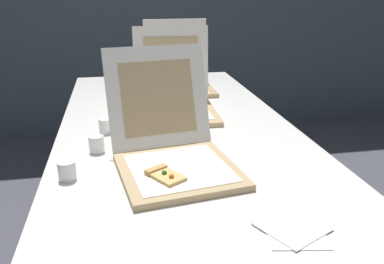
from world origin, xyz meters
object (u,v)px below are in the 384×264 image
object	(u,v)px
pizza_box_front	(173,153)
pizza_box_back	(179,80)
pizza_box_middle	(175,102)
cup_white_mid	(106,126)
table	(180,142)
cup_white_near_left	(67,171)
napkin_pile	(293,229)
cup_white_near_center	(97,144)
cup_white_far	(114,106)

from	to	relation	value
pizza_box_front	pizza_box_back	bearing A→B (deg)	71.99
pizza_box_middle	cup_white_mid	bearing A→B (deg)	-144.67
pizza_box_middle	cup_white_mid	xyz separation A→B (m)	(-0.32, -0.21, -0.03)
table	cup_white_near_left	distance (m)	0.55
pizza_box_middle	napkin_pile	world-z (taller)	pizza_box_middle
cup_white_near_center	pizza_box_front	bearing A→B (deg)	-35.93
pizza_box_middle	cup_white_far	xyz separation A→B (m)	(-0.29, 0.07, -0.03)
cup_white_mid	pizza_box_front	bearing A→B (deg)	-59.30
cup_white_near_center	pizza_box_back	bearing A→B (deg)	62.71
cup_white_near_left	napkin_pile	bearing A→B (deg)	-33.92
cup_white_near_left	napkin_pile	xyz separation A→B (m)	(0.58, -0.39, -0.03)
pizza_box_middle	pizza_box_front	bearing A→B (deg)	-97.00
cup_white_mid	napkin_pile	xyz separation A→B (m)	(0.47, -0.79, -0.03)
pizza_box_middle	cup_white_far	world-z (taller)	pizza_box_middle
pizza_box_middle	cup_white_near_center	xyz separation A→B (m)	(-0.35, -0.40, -0.03)
cup_white_near_left	napkin_pile	size ratio (longest dim) A/B	0.30
cup_white_near_left	pizza_box_front	bearing A→B (deg)	3.76
pizza_box_front	cup_white_near_center	bearing A→B (deg)	135.91
pizza_box_front	cup_white_mid	xyz separation A→B (m)	(-0.23, 0.38, -0.02)
table	pizza_box_middle	distance (m)	0.28
pizza_box_middle	cup_white_near_left	xyz separation A→B (m)	(-0.43, -0.61, -0.03)
napkin_pile	pizza_box_front	bearing A→B (deg)	120.41
cup_white_far	cup_white_near_left	world-z (taller)	same
pizza_box_front	cup_white_mid	distance (m)	0.44
table	cup_white_near_center	xyz separation A→B (m)	(-0.33, -0.15, 0.07)
pizza_box_middle	pizza_box_back	size ratio (longest dim) A/B	1.07
pizza_box_middle	napkin_pile	xyz separation A→B (m)	(0.15, -1.00, -0.05)
table	cup_white_mid	world-z (taller)	cup_white_mid
cup_white_near_left	cup_white_mid	xyz separation A→B (m)	(0.11, 0.40, 0.00)
table	pizza_box_front	size ratio (longest dim) A/B	4.19
cup_white_mid	cup_white_far	bearing A→B (deg)	83.24
pizza_box_back	cup_white_mid	bearing A→B (deg)	-122.68
cup_white_far	cup_white_near_center	size ratio (longest dim) A/B	1.00
pizza_box_front	cup_white_near_left	world-z (taller)	pizza_box_front
cup_white_mid	napkin_pile	world-z (taller)	cup_white_mid
pizza_box_back	cup_white_far	world-z (taller)	pizza_box_back
pizza_box_middle	pizza_box_back	xyz separation A→B (m)	(0.08, 0.44, -0.00)
pizza_box_middle	pizza_box_back	bearing A→B (deg)	81.16
pizza_box_front	cup_white_near_center	distance (m)	0.32
pizza_box_back	napkin_pile	world-z (taller)	pizza_box_back
napkin_pile	cup_white_mid	bearing A→B (deg)	120.55
table	napkin_pile	distance (m)	0.77
cup_white_near_left	cup_white_mid	world-z (taller)	same
pizza_box_back	cup_white_near_left	distance (m)	1.17
table	pizza_box_middle	bearing A→B (deg)	85.59
pizza_box_front	cup_white_far	distance (m)	0.69
table	cup_white_near_center	world-z (taller)	cup_white_near_center
pizza_box_back	cup_white_near_left	world-z (taller)	pizza_box_back
table	pizza_box_back	distance (m)	0.71
cup_white_near_center	table	bearing A→B (deg)	24.12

